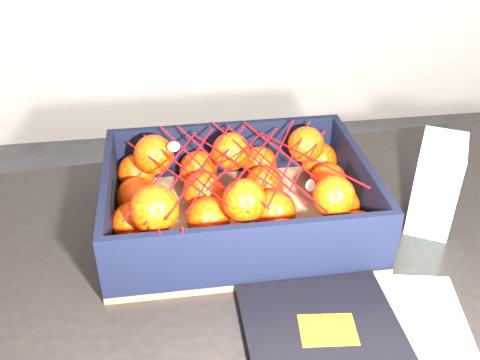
{
  "coord_description": "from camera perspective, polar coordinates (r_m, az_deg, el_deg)",
  "views": [
    {
      "loc": [
        -0.08,
        -0.78,
        1.33
      ],
      "look_at": [
        0.03,
        -0.06,
        0.86
      ],
      "focal_mm": 40.63,
      "sensor_mm": 36.0,
      "label": 1
    }
  ],
  "objects": [
    {
      "name": "clementine_heap",
      "position": [
        0.91,
        -0.45,
        -1.52
      ],
      "size": [
        0.42,
        0.3,
        0.13
      ],
      "color": "red",
      "rests_on": "produce_crate"
    },
    {
      "name": "table",
      "position": [
        0.94,
        6.7,
        -13.52
      ],
      "size": [
        1.26,
        0.89,
        0.75
      ],
      "color": "black",
      "rests_on": "ground"
    },
    {
      "name": "produce_crate",
      "position": [
        0.93,
        -0.27,
        -2.9
      ],
      "size": [
        0.44,
        0.33,
        0.12
      ],
      "color": "#8E6041",
      "rests_on": "table"
    },
    {
      "name": "mesh_net",
      "position": [
        0.88,
        -0.58,
        1.4
      ],
      "size": [
        0.36,
        0.29,
        0.1
      ],
      "color": "red",
      "rests_on": "clementine_heap"
    },
    {
      "name": "magazine_stack",
      "position": [
        0.76,
        13.39,
        -17.26
      ],
      "size": [
        0.32,
        0.34,
        0.02
      ],
      "color": "silver",
      "rests_on": "table"
    },
    {
      "name": "retail_carton",
      "position": [
        0.97,
        19.88,
        -0.37
      ],
      "size": [
        0.11,
        0.13,
        0.16
      ],
      "primitive_type": "cube",
      "rotation": [
        0.0,
        0.0,
        -0.52
      ],
      "color": "white",
      "rests_on": "table"
    }
  ]
}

